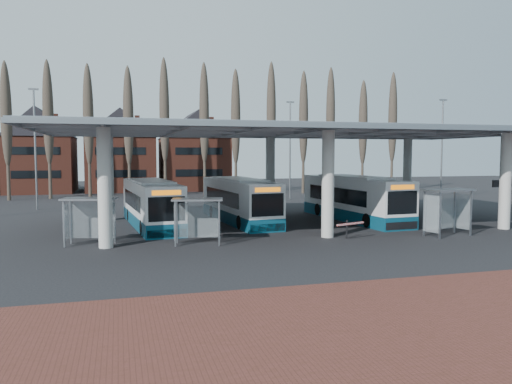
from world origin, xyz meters
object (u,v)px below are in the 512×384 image
object	(u,v)px
bus_2	(353,199)
shelter_2	(446,202)
shelter_0	(90,211)
shelter_1	(198,211)
bus_1	(239,201)
bus_0	(151,204)

from	to	relation	value
bus_2	shelter_2	bearing A→B (deg)	-80.37
shelter_0	shelter_2	bearing A→B (deg)	5.94
shelter_1	shelter_0	bearing A→B (deg)	178.37
shelter_0	bus_1	bearing A→B (deg)	48.24
shelter_2	bus_0	bearing A→B (deg)	140.18
bus_2	shelter_0	distance (m)	18.46
bus_0	bus_1	size ratio (longest dim) A/B	1.00
shelter_1	shelter_2	bearing A→B (deg)	7.31
bus_0	shelter_2	size ratio (longest dim) A/B	3.51
bus_1	bus_2	xyz separation A→B (m)	(8.12, -1.26, 0.06)
shelter_1	bus_1	bearing A→B (deg)	74.45
bus_0	bus_2	size ratio (longest dim) A/B	0.96
bus_1	shelter_1	xyz separation A→B (m)	(-4.12, -8.04, 0.31)
bus_1	shelter_2	world-z (taller)	bus_1
bus_1	shelter_1	distance (m)	9.04
bus_0	bus_2	distance (m)	14.18
bus_1	shelter_0	xyz separation A→B (m)	(-9.49, -6.78, 0.35)
bus_0	bus_2	bearing A→B (deg)	-7.90
bus_2	shelter_0	world-z (taller)	bus_2
bus_1	shelter_2	size ratio (longest dim) A/B	3.52
shelter_0	shelter_2	world-z (taller)	shelter_2
bus_0	shelter_0	size ratio (longest dim) A/B	3.85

